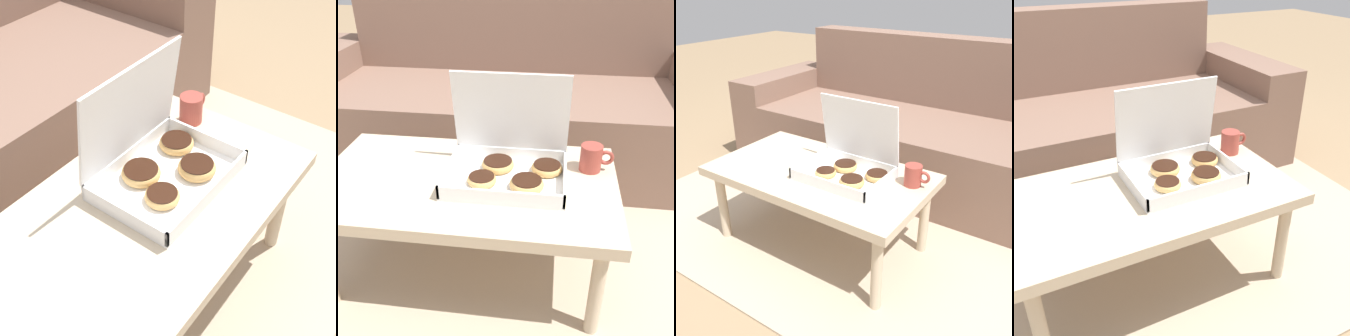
{
  "view_description": "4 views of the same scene",
  "coord_description": "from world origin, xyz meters",
  "views": [
    {
      "loc": [
        -0.62,
        -0.66,
        1.28
      ],
      "look_at": [
        0.13,
        -0.11,
        0.45
      ],
      "focal_mm": 50.0,
      "sensor_mm": 36.0,
      "label": 1
    },
    {
      "loc": [
        0.27,
        -1.17,
        1.08
      ],
      "look_at": [
        0.13,
        -0.11,
        0.45
      ],
      "focal_mm": 42.0,
      "sensor_mm": 36.0,
      "label": 2
    },
    {
      "loc": [
        0.98,
        -1.36,
        1.19
      ],
      "look_at": [
        0.13,
        -0.11,
        0.45
      ],
      "focal_mm": 42.0,
      "sensor_mm": 36.0,
      "label": 3
    },
    {
      "loc": [
        -0.41,
        -1.18,
        1.11
      ],
      "look_at": [
        0.13,
        -0.11,
        0.45
      ],
      "focal_mm": 42.0,
      "sensor_mm": 36.0,
      "label": 4
    }
  ],
  "objects": [
    {
      "name": "ground_plane",
      "position": [
        0.0,
        0.0,
        0.0
      ],
      "size": [
        12.0,
        12.0,
        0.0
      ],
      "primitive_type": "plane",
      "color": "#937756"
    },
    {
      "name": "area_rug",
      "position": [
        0.0,
        0.3,
        0.01
      ],
      "size": [
        2.33,
        1.89,
        0.01
      ],
      "primitive_type": "cube",
      "color": "tan",
      "rests_on": "ground_plane"
    },
    {
      "name": "coffee_table",
      "position": [
        0.0,
        -0.11,
        0.36
      ],
      "size": [
        0.98,
        0.56,
        0.4
      ],
      "color": "#C6B293",
      "rests_on": "ground_plane"
    },
    {
      "name": "pastry_box",
      "position": [
        0.14,
        -0.08,
        0.46
      ],
      "size": [
        0.38,
        0.28,
        0.33
      ],
      "color": "white",
      "rests_on": "coffee_table"
    },
    {
      "name": "coffee_mug",
      "position": [
        0.41,
        -0.0,
        0.45
      ],
      "size": [
        0.11,
        0.07,
        0.09
      ],
      "color": "#993D33",
      "rests_on": "coffee_table"
    }
  ]
}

